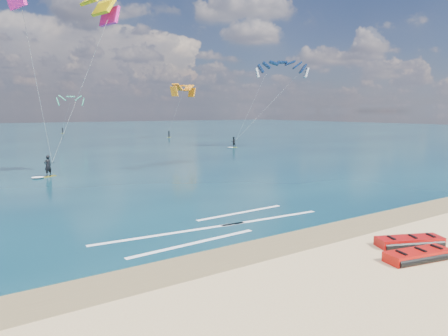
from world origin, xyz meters
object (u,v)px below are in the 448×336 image
at_px(kitesurfer_far, 259,100).
at_px(packed_kite_left, 417,260).
at_px(packed_kite_mid, 409,246).
at_px(kitesurfer_main, 57,73).

bearing_deg(kitesurfer_far, packed_kite_left, -116.23).
bearing_deg(packed_kite_mid, kitesurfer_main, 132.98).
relative_size(packed_kite_mid, kitesurfer_far, 0.21).
bearing_deg(packed_kite_left, kitesurfer_main, 118.45).
bearing_deg(packed_kite_left, packed_kite_mid, 53.75).
bearing_deg(packed_kite_mid, packed_kite_left, -115.07).
bearing_deg(kitesurfer_far, packed_kite_mid, -115.58).
distance_m(packed_kite_mid, kitesurfer_far, 45.79).
height_order(packed_kite_left, kitesurfer_main, kitesurfer_main).
distance_m(packed_kite_left, packed_kite_mid, 1.69).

